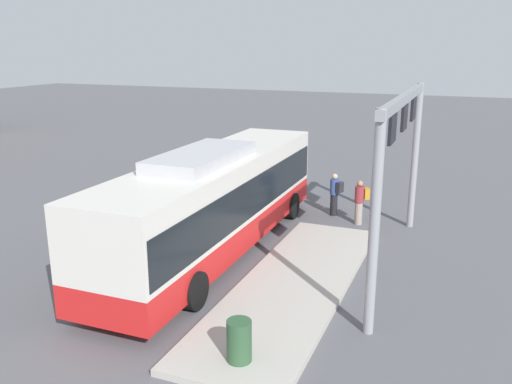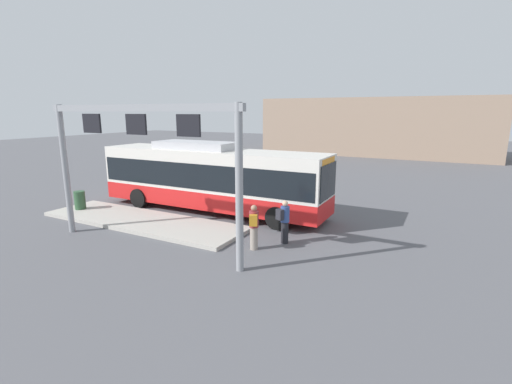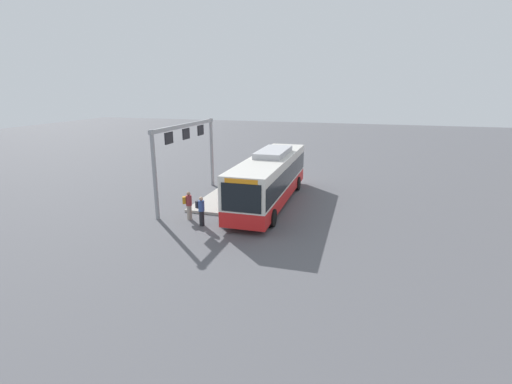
# 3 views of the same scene
# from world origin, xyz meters

# --- Properties ---
(ground_plane) EXTENTS (120.00, 120.00, 0.00)m
(ground_plane) POSITION_xyz_m (0.00, 0.00, 0.00)
(ground_plane) COLOR #56565B
(platform_curb) EXTENTS (10.00, 2.80, 0.16)m
(platform_curb) POSITION_xyz_m (-1.64, -3.16, 0.08)
(platform_curb) COLOR #B2ADA3
(platform_curb) RESTS_ON ground
(bus_main) EXTENTS (11.97, 2.76, 3.46)m
(bus_main) POSITION_xyz_m (-0.01, -0.00, 1.81)
(bus_main) COLOR red
(bus_main) RESTS_ON ground
(person_boarding) EXTENTS (0.50, 0.60, 1.67)m
(person_boarding) POSITION_xyz_m (5.13, -2.59, 0.89)
(person_boarding) COLOR black
(person_boarding) RESTS_ON ground
(person_waiting_near) EXTENTS (0.50, 0.60, 1.67)m
(person_waiting_near) POSITION_xyz_m (4.43, -3.71, 0.89)
(person_waiting_near) COLOR gray
(person_waiting_near) RESTS_ON ground
(platform_sign_gantry) EXTENTS (8.56, 0.24, 5.20)m
(platform_sign_gantry) POSITION_xyz_m (0.81, -5.50, 3.71)
(platform_sign_gantry) COLOR gray
(platform_sign_gantry) RESTS_ON ground
(station_building) EXTENTS (25.31, 8.00, 6.42)m
(station_building) POSITION_xyz_m (2.34, 29.92, 3.21)
(station_building) COLOR gray
(station_building) RESTS_ON ground
(trash_bin) EXTENTS (0.52, 0.52, 0.90)m
(trash_bin) POSITION_xyz_m (-5.67, -3.28, 0.61)
(trash_bin) COLOR #2D5133
(trash_bin) RESTS_ON platform_curb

